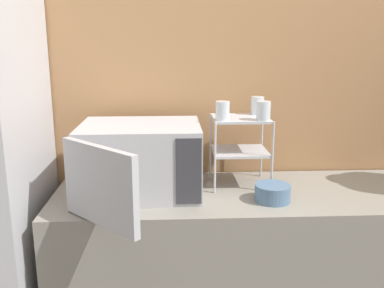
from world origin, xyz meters
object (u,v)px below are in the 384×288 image
(glass_front_right, at_px, (263,111))
(dish_rack, at_px, (240,136))
(glass_back_right, at_px, (257,106))
(microwave, at_px, (139,160))
(bowl, at_px, (273,193))
(glass_front_left, at_px, (223,111))

(glass_front_right, bearing_deg, dish_rack, 137.03)
(glass_back_right, bearing_deg, microwave, -162.12)
(microwave, distance_m, dish_rack, 0.51)
(glass_back_right, bearing_deg, bowl, -86.92)
(microwave, height_order, glass_front_right, glass_front_right)
(microwave, distance_m, glass_front_right, 0.62)
(dish_rack, distance_m, glass_back_right, 0.19)
(dish_rack, height_order, glass_back_right, glass_back_right)
(glass_front_left, bearing_deg, microwave, -175.27)
(glass_front_left, height_order, bowl, glass_front_left)
(microwave, xyz_separation_m, glass_front_left, (0.39, 0.03, 0.22))
(dish_rack, relative_size, glass_front_left, 3.80)
(glass_front_left, height_order, glass_back_right, same)
(glass_front_right, bearing_deg, glass_back_right, 88.44)
(microwave, distance_m, bowl, 0.63)
(dish_rack, height_order, glass_front_left, glass_front_left)
(dish_rack, xyz_separation_m, glass_front_left, (-0.10, -0.08, 0.14))
(dish_rack, distance_m, glass_front_right, 0.19)
(microwave, bearing_deg, glass_front_right, 2.20)
(microwave, xyz_separation_m, dish_rack, (0.49, 0.11, 0.08))
(microwave, relative_size, glass_front_right, 8.42)
(microwave, height_order, bowl, microwave)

